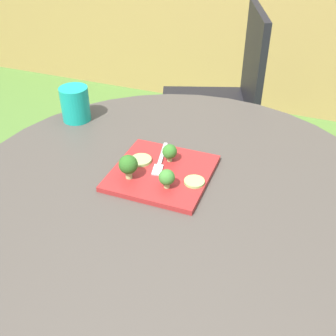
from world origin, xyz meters
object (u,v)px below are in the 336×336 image
Objects in this scene: patio_chair at (227,91)px; drinking_glass at (75,106)px; fork at (160,161)px; salad_plate at (162,173)px.

patio_chair is 0.89m from drinking_glass.
patio_chair reaches higher than fork.
drinking_glass is at bearing 156.48° from fork.
patio_chair is at bearing 92.60° from fork.
patio_chair is 1.00m from salad_plate.
patio_chair is at bearing 93.57° from salad_plate.
salad_plate is 1.61× the size of fork.
drinking_glass is (-0.31, -0.80, 0.24)m from patio_chair.
drinking_glass is (-0.37, 0.19, 0.04)m from salad_plate.
patio_chair is 0.97m from fork.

